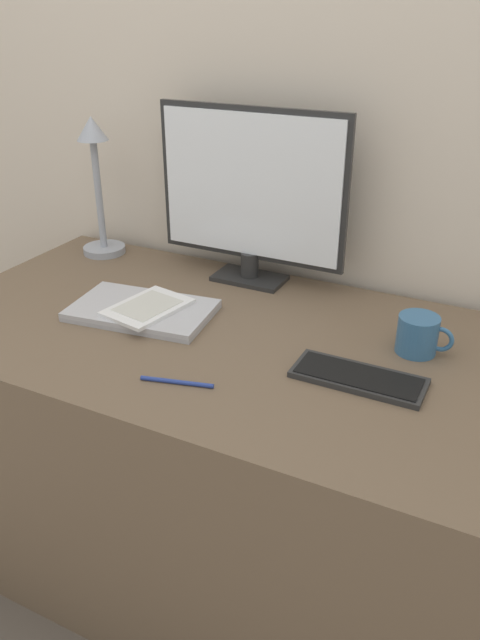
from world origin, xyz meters
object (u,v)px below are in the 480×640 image
Objects in this scene: keyboard at (358,377)px; coffee_mug at (418,335)px; laptop at (142,310)px; desk_lamp at (97,180)px; pen at (177,382)px; monitor at (251,193)px; ereader at (148,307)px.

coffee_mug is at bearing 64.92° from keyboard.
laptop is 0.64m from coffee_mug.
desk_lamp is 2.69× the size of pen.
laptop reaches higher than keyboard.
keyboard is (0.41, -0.36, -0.23)m from monitor.
desk_lamp is at bearing 158.75° from keyboard.
ereader is at bearing -111.05° from monitor.
pen is (-0.39, -0.34, -0.04)m from coffee_mug.
desk_lamp reaches higher than pen.
laptop is at bearing -114.75° from monitor.
coffee_mug reaches higher than pen.
laptop is 0.33m from pen.
keyboard is 2.20× the size of coffee_mug.
monitor reaches higher than ereader.
monitor is 0.48m from desk_lamp.
pen is at bearing -79.76° from monitor.
keyboard is at bearing -40.98° from monitor.
monitor is 1.44× the size of laptop.
ereader reaches higher than pen.
keyboard is at bearing -115.08° from coffee_mug.
coffee_mug is 0.52m from pen.
monitor is 0.59m from keyboard.
coffee_mug is (0.49, -0.19, -0.20)m from monitor.
ereader is 0.31m from pen.
laptop is 0.50m from desk_lamp.
monitor reaches higher than keyboard.
keyboard is 0.67× the size of desk_lamp.
monitor reaches higher than laptop.
laptop is 1.65× the size of ereader.
laptop is 0.90× the size of desk_lamp.
keyboard is 1.79× the size of pen.
coffee_mug is (0.61, 0.12, 0.02)m from ereader.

